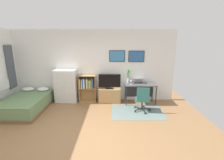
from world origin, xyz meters
TOP-DOWN VIEW (x-y plane):
  - ground_plane at (0.00, 0.00)m, footprint 7.20×7.20m
  - wall_back_with_posters at (0.02, 2.43)m, footprint 6.12×0.09m
  - area_rug at (1.54, 1.28)m, footprint 1.70×1.20m
  - bed at (-2.20, 1.41)m, footprint 1.28×1.93m
  - dresser at (-1.05, 2.15)m, footprint 0.81×0.46m
  - bookshelf at (-0.26, 2.21)m, footprint 0.63×0.30m
  - tv_stand at (0.60, 2.17)m, footprint 0.82×0.41m
  - television at (0.60, 2.15)m, footprint 0.82×0.16m
  - desk at (1.74, 2.15)m, footprint 1.13×0.59m
  - office_chair at (1.70, 1.29)m, footprint 0.57×0.58m
  - laptop at (1.68, 2.21)m, footprint 0.42×0.45m
  - computer_mouse at (1.93, 2.09)m, footprint 0.06×0.10m
  - bamboo_vase at (1.30, 2.25)m, footprint 0.11×0.10m
  - wine_glass at (1.39, 2.04)m, footprint 0.07×0.07m

SIDE VIEW (x-z plane):
  - ground_plane at x=0.00m, z-range 0.00..0.00m
  - area_rug at x=1.54m, z-range 0.00..0.01m
  - bed at x=-2.20m, z-range -0.06..0.53m
  - tv_stand at x=0.60m, z-range 0.00..0.53m
  - office_chair at x=1.70m, z-range 0.03..0.89m
  - desk at x=1.74m, z-range 0.23..0.97m
  - dresser at x=-1.05m, z-range 0.00..1.25m
  - bookshelf at x=-0.26m, z-range 0.11..1.14m
  - computer_mouse at x=1.93m, z-range 0.74..0.77m
  - laptop at x=1.68m, z-range 0.72..0.89m
  - television at x=0.60m, z-range 0.53..1.09m
  - wine_glass at x=1.39m, z-range 0.78..0.96m
  - bamboo_vase at x=1.30m, z-range 0.74..1.26m
  - wall_back_with_posters at x=0.02m, z-range 0.00..2.70m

